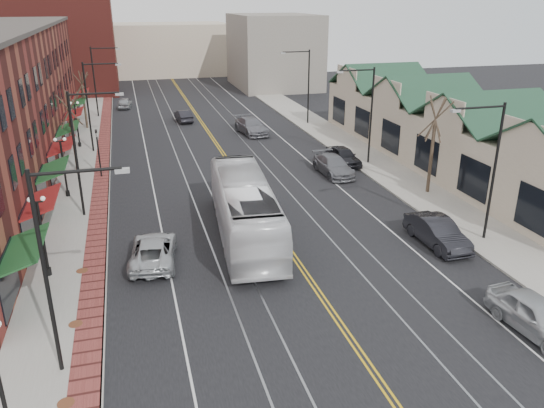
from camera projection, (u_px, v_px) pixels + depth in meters
ground at (341, 326)px, 23.16m from camera, size 160.00×160.00×0.00m
sidewalk_left at (80, 196)px, 38.13m from camera, size 4.00×120.00×0.15m
sidewalk_right at (384, 169)px, 44.06m from camera, size 4.00×120.00×0.15m
building_right at (450, 138)px, 44.73m from camera, size 8.00×36.00×4.60m
backdrop_left at (66, 43)px, 79.52m from camera, size 14.00×18.00×14.00m
backdrop_mid at (167, 49)px, 97.85m from camera, size 22.00×14.00×9.00m
backdrop_right at (274, 51)px, 83.24m from camera, size 12.00×16.00×11.00m
streetlight_l_0 at (56, 253)px, 18.60m from camera, size 3.33×0.25×8.00m
streetlight_l_1 at (82, 142)px, 32.97m from camera, size 3.33×0.25×8.00m
streetlight_l_2 at (92, 98)px, 47.34m from camera, size 3.33×0.25×8.00m
streetlight_l_3 at (98, 74)px, 61.71m from camera, size 3.33×0.25×8.00m
streetlight_r_0 at (489, 159)px, 29.45m from camera, size 3.33×0.25×8.00m
streetlight_r_1 at (367, 106)px, 43.82m from camera, size 3.33×0.25×8.00m
streetlight_r_2 at (305, 79)px, 58.19m from camera, size 3.33×0.25×8.00m
lamppost_l_1 at (43, 238)px, 26.38m from camera, size 0.84×0.28×4.27m
lamppost_l_2 at (64, 169)px, 37.16m from camera, size 0.84×0.28×4.27m
lamppost_l_3 at (77, 125)px, 49.73m from camera, size 0.84×0.28×4.27m
tree_left_near at (72, 131)px, 42.14m from camera, size 1.78×1.37×6.48m
tree_left_far at (84, 99)px, 56.60m from camera, size 1.66×1.28×6.02m
tree_right_mid at (433, 144)px, 37.46m from camera, size 1.90×1.46×6.93m
manhole_near at (66, 403)px, 18.54m from camera, size 0.60×0.60×0.02m
manhole_mid at (76, 324)px, 23.03m from camera, size 0.60×0.60×0.02m
manhole_far at (82, 271)px, 27.52m from camera, size 0.60×0.60×0.02m
traffic_signal at (98, 150)px, 41.24m from camera, size 0.18×0.15×3.80m
transit_bus at (245, 209)px, 31.19m from camera, size 4.15×13.07×3.58m
parked_suv at (153, 250)px, 28.50m from camera, size 2.99×5.35×1.42m
parked_car_a at (537, 315)px, 22.50m from camera, size 2.31×4.84×1.60m
parked_car_b at (437, 232)px, 30.47m from camera, size 1.80×4.90×1.60m
parked_car_c at (333, 165)px, 42.73m from camera, size 2.27×5.26×1.51m
parked_car_d at (343, 156)px, 45.23m from camera, size 2.12×4.59×1.52m
distant_car_left at (184, 116)px, 60.97m from camera, size 1.84×4.27×1.37m
distant_car_right at (251, 126)px, 55.56m from camera, size 3.01×5.85×1.62m
distant_car_far at (125, 103)px, 68.48m from camera, size 2.11×4.16×1.36m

